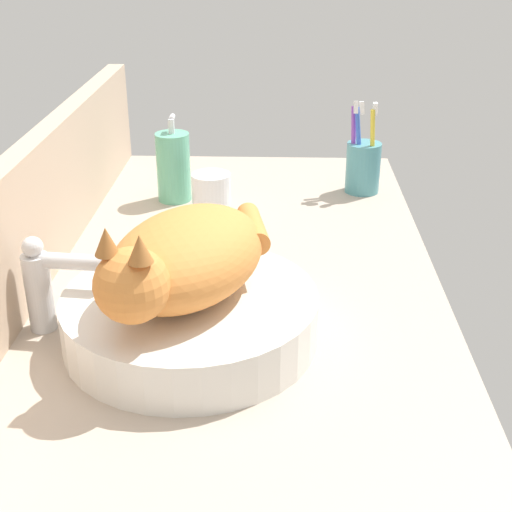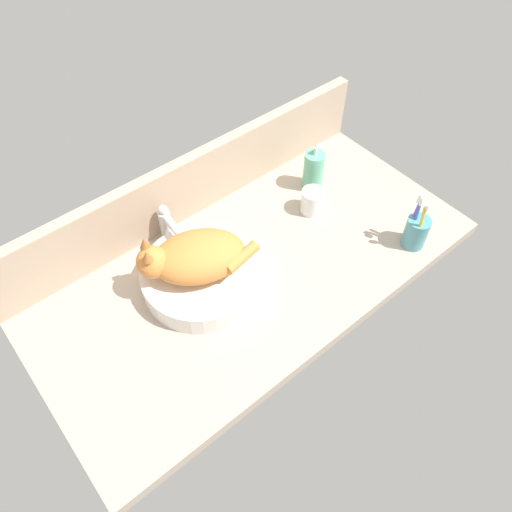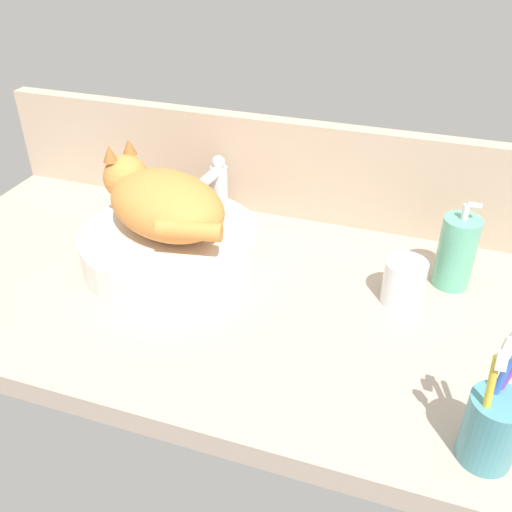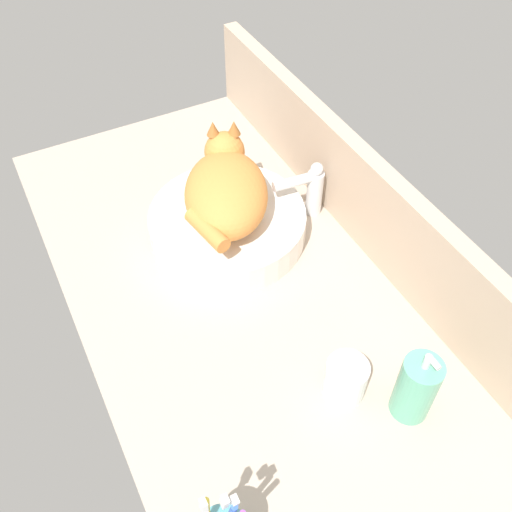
% 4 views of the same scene
% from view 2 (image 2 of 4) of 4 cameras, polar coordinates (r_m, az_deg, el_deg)
% --- Properties ---
extents(ground_plane, '(1.29, 0.63, 0.04)m').
position_cam_2_polar(ground_plane, '(1.46, -0.24, -1.69)').
color(ground_plane, '#B2A08E').
extents(backsplash_panel, '(1.29, 0.04, 0.21)m').
position_cam_2_polar(backsplash_panel, '(1.54, -7.43, 8.04)').
color(backsplash_panel, tan).
rests_on(backsplash_panel, ground_plane).
extents(sink_basin, '(0.33, 0.33, 0.07)m').
position_cam_2_polar(sink_basin, '(1.39, -6.22, -2.30)').
color(sink_basin, silver).
rests_on(sink_basin, ground_plane).
extents(cat, '(0.30, 0.26, 0.14)m').
position_cam_2_polar(cat, '(1.32, -7.13, -0.10)').
color(cat, orange).
rests_on(cat, sink_basin).
extents(faucet, '(0.04, 0.12, 0.14)m').
position_cam_2_polar(faucet, '(1.48, -10.13, 3.65)').
color(faucet, silver).
rests_on(faucet, ground_plane).
extents(soap_dispenser, '(0.07, 0.07, 0.17)m').
position_cam_2_polar(soap_dispenser, '(1.64, 6.57, 9.69)').
color(soap_dispenser, '#60B793').
rests_on(soap_dispenser, ground_plane).
extents(toothbrush_cup, '(0.07, 0.07, 0.19)m').
position_cam_2_polar(toothbrush_cup, '(1.53, 17.80, 2.71)').
color(toothbrush_cup, teal).
rests_on(toothbrush_cup, ground_plane).
extents(water_glass, '(0.07, 0.07, 0.08)m').
position_cam_2_polar(water_glass, '(1.58, 6.44, 6.11)').
color(water_glass, white).
rests_on(water_glass, ground_plane).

